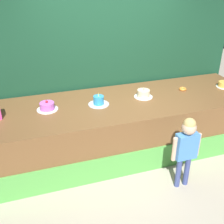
% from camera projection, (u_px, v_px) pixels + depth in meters
% --- Properties ---
extents(ground_plane, '(12.00, 12.00, 0.00)m').
position_uv_depth(ground_plane, '(137.00, 173.00, 3.99)').
color(ground_plane, '#BCB29E').
extents(stage_platform, '(4.37, 1.33, 0.86)m').
position_uv_depth(stage_platform, '(122.00, 126.00, 4.35)').
color(stage_platform, brown).
rests_on(stage_platform, ground_plane).
extents(curtain_backdrop, '(4.60, 0.08, 2.91)m').
position_uv_depth(curtain_backdrop, '(107.00, 50.00, 4.52)').
color(curtain_backdrop, '#19472D').
rests_on(curtain_backdrop, ground_plane).
extents(child_figure, '(0.40, 0.18, 1.04)m').
position_uv_depth(child_figure, '(187.00, 144.00, 3.46)').
color(child_figure, '#3F4C8C').
rests_on(child_figure, ground_plane).
extents(donut, '(0.12, 0.12, 0.04)m').
position_uv_depth(donut, '(183.00, 89.00, 4.55)').
color(donut, orange).
rests_on(donut, stage_platform).
extents(cake_far_left, '(0.30, 0.30, 0.15)m').
position_uv_depth(cake_far_left, '(47.00, 106.00, 3.88)').
color(cake_far_left, white).
rests_on(cake_far_left, stage_platform).
extents(cake_center_left, '(0.31, 0.31, 0.20)m').
position_uv_depth(cake_center_left, '(99.00, 101.00, 4.03)').
color(cake_center_left, silver).
rests_on(cake_center_left, stage_platform).
extents(cake_center_right, '(0.29, 0.29, 0.16)m').
position_uv_depth(cake_center_right, '(143.00, 94.00, 4.27)').
color(cake_center_right, white).
rests_on(cake_center_right, stage_platform).
extents(cake_far_right, '(0.26, 0.26, 0.09)m').
position_uv_depth(cake_far_right, '(224.00, 85.00, 4.65)').
color(cake_far_right, white).
rests_on(cake_far_right, stage_platform).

